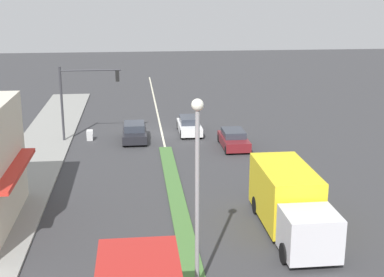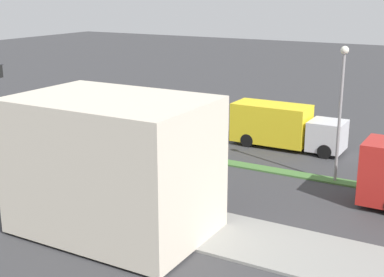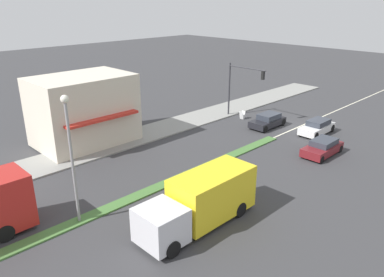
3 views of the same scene
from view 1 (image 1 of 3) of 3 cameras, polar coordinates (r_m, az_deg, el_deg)
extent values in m
plane|color=#38383A|center=(25.95, -0.92, -9.76)|extent=(160.00, 160.00, 0.00)
cube|color=beige|center=(42.89, -3.21, 0.46)|extent=(0.16, 60.00, 0.01)
cube|color=red|center=(26.61, -18.26, -3.15)|extent=(0.70, 6.52, 0.20)
cylinder|color=#333338|center=(41.24, -13.71, 3.60)|extent=(0.18, 0.18, 5.60)
cylinder|color=#333338|center=(40.59, -10.76, 7.17)|extent=(4.50, 0.12, 0.12)
cube|color=black|center=(40.55, -7.97, 6.64)|extent=(0.28, 0.24, 0.84)
sphere|color=red|center=(40.64, -7.98, 7.04)|extent=(0.18, 0.18, 0.18)
sphere|color=gold|center=(40.68, -7.96, 6.67)|extent=(0.18, 0.18, 0.18)
sphere|color=green|center=(40.72, -7.95, 6.29)|extent=(0.18, 0.18, 0.18)
cylinder|color=gray|center=(19.56, 0.56, -6.91)|extent=(0.16, 0.16, 7.00)
sphere|color=silver|center=(18.49, 0.59, 3.61)|extent=(0.44, 0.44, 0.44)
cube|color=silver|center=(41.73, -10.84, 0.38)|extent=(0.45, 0.21, 0.84)
cube|color=silver|center=(41.42, -10.87, 0.26)|extent=(0.45, 0.21, 0.84)
cube|color=silver|center=(23.32, 12.43, -9.86)|extent=(2.28, 2.20, 1.90)
cube|color=yellow|center=(26.56, 9.85, -5.71)|extent=(2.40, 5.10, 2.60)
cylinder|color=black|center=(23.84, 14.99, -11.51)|extent=(0.28, 0.90, 0.90)
cylinder|color=black|center=(23.18, 9.89, -12.01)|extent=(0.28, 0.90, 0.90)
cylinder|color=black|center=(28.38, 11.16, -6.81)|extent=(0.28, 0.90, 0.90)
cylinder|color=black|center=(27.82, 6.88, -7.07)|extent=(0.28, 0.90, 0.90)
cube|color=maroon|center=(39.17, 4.47, -0.27)|extent=(1.79, 4.02, 0.65)
cube|color=#2D333D|center=(39.21, 4.43, 0.59)|extent=(1.52, 2.21, 0.47)
cylinder|color=black|center=(37.85, 6.10, -1.17)|extent=(0.22, 0.61, 0.61)
cylinder|color=black|center=(37.55, 3.73, -1.25)|extent=(0.22, 0.61, 0.61)
cylinder|color=black|center=(40.89, 5.14, 0.11)|extent=(0.22, 0.61, 0.61)
cylinder|color=black|center=(40.61, 2.94, 0.05)|extent=(0.22, 0.61, 0.61)
cube|color=silver|center=(42.94, -0.29, 1.21)|extent=(1.70, 4.11, 0.64)
cube|color=#2D333D|center=(43.01, -0.32, 2.01)|extent=(1.45, 2.26, 0.50)
cylinder|color=black|center=(41.54, 0.98, 0.49)|extent=(0.22, 0.72, 0.72)
cylinder|color=black|center=(41.38, -1.09, 0.44)|extent=(0.22, 0.72, 0.72)
cylinder|color=black|center=(44.59, 0.46, 1.53)|extent=(0.22, 0.72, 0.72)
cylinder|color=black|center=(44.44, -1.46, 1.48)|extent=(0.22, 0.72, 0.72)
cube|color=black|center=(41.09, -6.15, 0.44)|extent=(1.79, 4.00, 0.63)
cube|color=#2D333D|center=(41.14, -6.17, 1.29)|extent=(1.52, 2.20, 0.53)
cylinder|color=black|center=(39.64, -4.97, -0.32)|extent=(0.22, 0.69, 0.69)
cylinder|color=black|center=(39.64, -7.28, -0.39)|extent=(0.22, 0.69, 0.69)
cylinder|color=black|center=(42.64, -5.09, 0.80)|extent=(0.22, 0.69, 0.69)
cylinder|color=black|center=(42.64, -7.23, 0.74)|extent=(0.22, 0.69, 0.69)
camera|label=2|loc=(28.23, -73.40, 2.90)|focal=50.00mm
camera|label=3|loc=(22.10, 59.32, 10.76)|focal=35.00mm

